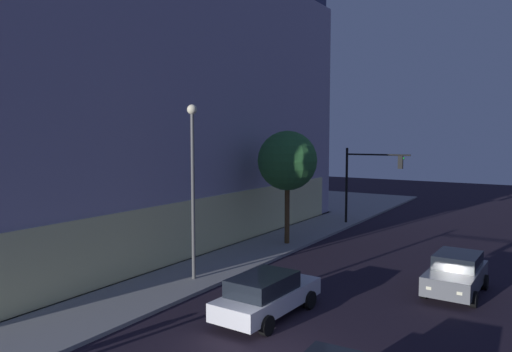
{
  "coord_description": "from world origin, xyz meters",
  "views": [
    {
      "loc": [
        -11.28,
        -7.08,
        6.53
      ],
      "look_at": [
        8.62,
        5.45,
        4.55
      ],
      "focal_mm": 33.56,
      "sensor_mm": 36.0,
      "label": 1
    }
  ],
  "objects_px": {
    "modern_building": "(58,96)",
    "street_lamp_sidewalk": "(193,170)",
    "car_grey": "(456,273)",
    "traffic_light_far_corner": "(367,173)",
    "sidewalk_tree": "(287,161)",
    "car_white": "(267,294)"
  },
  "relations": [
    {
      "from": "modern_building",
      "to": "car_grey",
      "type": "bearing_deg",
      "value": -91.43
    },
    {
      "from": "sidewalk_tree",
      "to": "car_white",
      "type": "xyz_separation_m",
      "value": [
        -10.28,
        -4.75,
        -4.23
      ]
    },
    {
      "from": "car_white",
      "to": "car_grey",
      "type": "bearing_deg",
      "value": -39.74
    },
    {
      "from": "street_lamp_sidewalk",
      "to": "car_white",
      "type": "xyz_separation_m",
      "value": [
        -1.8,
        -4.87,
        -4.2
      ]
    },
    {
      "from": "car_grey",
      "to": "street_lamp_sidewalk",
      "type": "bearing_deg",
      "value": 114.34
    },
    {
      "from": "sidewalk_tree",
      "to": "street_lamp_sidewalk",
      "type": "bearing_deg",
      "value": 179.14
    },
    {
      "from": "car_white",
      "to": "traffic_light_far_corner",
      "type": "bearing_deg",
      "value": 8.54
    },
    {
      "from": "car_grey",
      "to": "traffic_light_far_corner",
      "type": "bearing_deg",
      "value": 33.28
    },
    {
      "from": "car_grey",
      "to": "sidewalk_tree",
      "type": "bearing_deg",
      "value": 68.98
    },
    {
      "from": "traffic_light_far_corner",
      "to": "sidewalk_tree",
      "type": "relative_size",
      "value": 0.82
    },
    {
      "from": "car_white",
      "to": "car_grey",
      "type": "xyz_separation_m",
      "value": [
        6.41,
        -5.33,
        0.01
      ]
    },
    {
      "from": "modern_building",
      "to": "street_lamp_sidewalk",
      "type": "relative_size",
      "value": 4.04
    },
    {
      "from": "traffic_light_far_corner",
      "to": "car_grey",
      "type": "distance_m",
      "value": 15.17
    },
    {
      "from": "sidewalk_tree",
      "to": "car_grey",
      "type": "height_order",
      "value": "sidewalk_tree"
    },
    {
      "from": "street_lamp_sidewalk",
      "to": "car_grey",
      "type": "distance_m",
      "value": 11.96
    },
    {
      "from": "traffic_light_far_corner",
      "to": "street_lamp_sidewalk",
      "type": "height_order",
      "value": "street_lamp_sidewalk"
    },
    {
      "from": "sidewalk_tree",
      "to": "car_white",
      "type": "height_order",
      "value": "sidewalk_tree"
    },
    {
      "from": "modern_building",
      "to": "street_lamp_sidewalk",
      "type": "distance_m",
      "value": 17.99
    },
    {
      "from": "traffic_light_far_corner",
      "to": "sidewalk_tree",
      "type": "distance_m",
      "value": 8.85
    },
    {
      "from": "modern_building",
      "to": "street_lamp_sidewalk",
      "type": "height_order",
      "value": "modern_building"
    },
    {
      "from": "traffic_light_far_corner",
      "to": "car_white",
      "type": "distance_m",
      "value": 19.29
    },
    {
      "from": "car_white",
      "to": "modern_building",
      "type": "bearing_deg",
      "value": 71.78
    }
  ]
}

